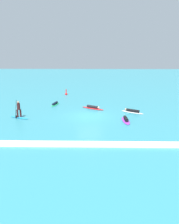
# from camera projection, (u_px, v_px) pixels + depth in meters

# --- Properties ---
(ground_plane) EXTENTS (120.00, 120.00, 0.00)m
(ground_plane) POSITION_uv_depth(u_px,v_px,m) (90.00, 116.00, 27.21)
(ground_plane) COLOR teal
(ground_plane) RESTS_ON ground
(surfer_on_purple_board) EXTENTS (0.83, 2.89, 0.44)m
(surfer_on_purple_board) POSITION_uv_depth(u_px,v_px,m) (126.00, 120.00, 25.48)
(surfer_on_purple_board) COLOR purple
(surfer_on_purple_board) RESTS_ON ground_plane
(surfer_on_blue_board) EXTENTS (2.42, 1.58, 2.00)m
(surfer_on_blue_board) POSITION_uv_depth(u_px,v_px,m) (19.00, 113.00, 26.48)
(surfer_on_blue_board) COLOR #1E8CD1
(surfer_on_blue_board) RESTS_ON ground_plane
(surfer_on_white_board) EXTENTS (2.66, 2.08, 0.42)m
(surfer_on_white_board) POSITION_uv_depth(u_px,v_px,m) (132.00, 111.00, 28.71)
(surfer_on_white_board) COLOR white
(surfer_on_white_board) RESTS_ON ground_plane
(surfer_on_red_board) EXTENTS (2.95, 2.26, 0.42)m
(surfer_on_red_board) POSITION_uv_depth(u_px,v_px,m) (93.00, 108.00, 30.51)
(surfer_on_red_board) COLOR red
(surfer_on_red_board) RESTS_ON ground_plane
(surfer_on_green_board) EXTENTS (1.07, 2.59, 0.37)m
(surfer_on_green_board) POSITION_uv_depth(u_px,v_px,m) (55.00, 104.00, 32.56)
(surfer_on_green_board) COLOR #23B266
(surfer_on_green_board) RESTS_ON ground_plane
(marker_buoy) EXTENTS (0.42, 0.42, 1.01)m
(marker_buoy) POSITION_uv_depth(u_px,v_px,m) (66.00, 94.00, 39.37)
(marker_buoy) COLOR red
(marker_buoy) RESTS_ON ground_plane
(wave_crest) EXTENTS (15.14, 0.90, 0.18)m
(wave_crest) POSITION_uv_depth(u_px,v_px,m) (87.00, 144.00, 19.20)
(wave_crest) COLOR white
(wave_crest) RESTS_ON ground_plane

